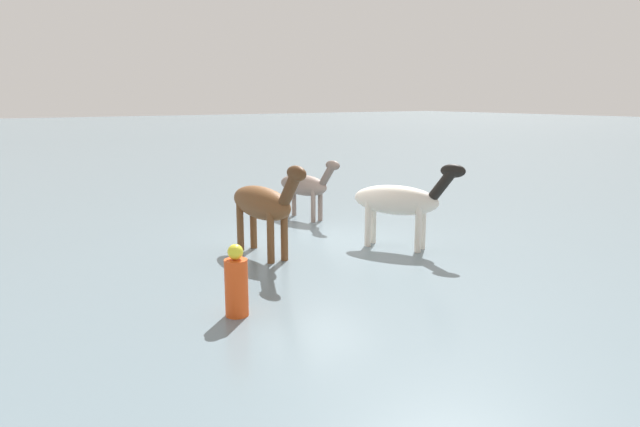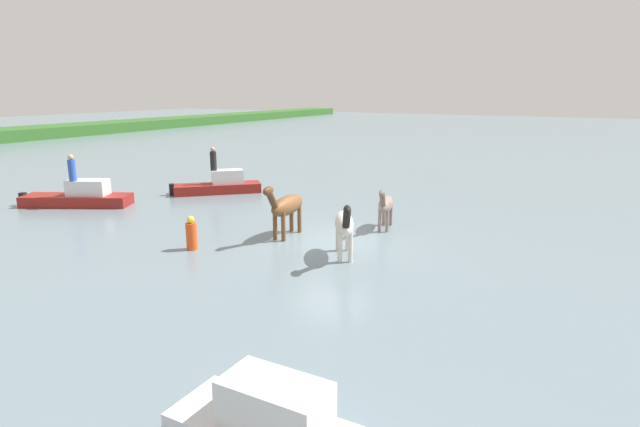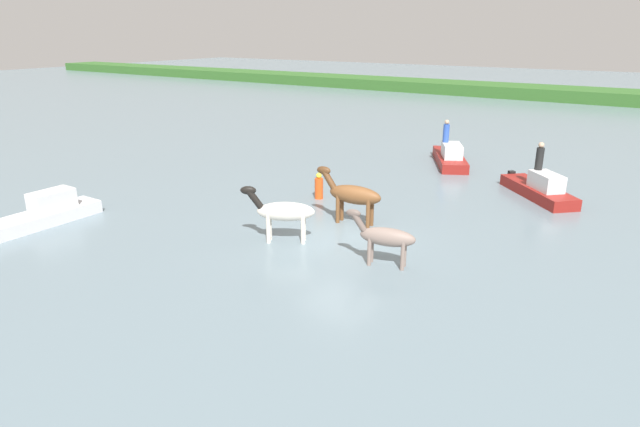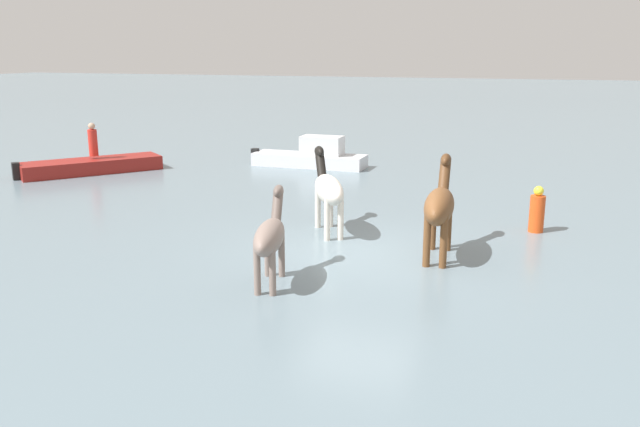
# 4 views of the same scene
# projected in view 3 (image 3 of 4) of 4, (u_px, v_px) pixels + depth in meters

# --- Properties ---
(ground_plane) EXTENTS (186.09, 186.09, 0.00)m
(ground_plane) POSITION_uv_depth(u_px,v_px,m) (340.00, 239.00, 18.53)
(ground_plane) COLOR slate
(distant_shoreline) EXTENTS (167.48, 6.00, 2.40)m
(distant_shoreline) POSITION_uv_depth(u_px,v_px,m) (573.00, 100.00, 55.04)
(distant_shoreline) COLOR #316025
(distant_shoreline) RESTS_ON ground_plane
(horse_pinto_flank) EXTENTS (2.36, 1.59, 1.95)m
(horse_pinto_flank) POSITION_uv_depth(u_px,v_px,m) (283.00, 212.00, 18.01)
(horse_pinto_flank) COLOR silver
(horse_pinto_flank) RESTS_ON ground_plane
(horse_lead) EXTENTS (2.20, 0.88, 1.71)m
(horse_lead) POSITION_uv_depth(u_px,v_px,m) (385.00, 237.00, 16.19)
(horse_lead) COLOR gray
(horse_lead) RESTS_ON ground_plane
(horse_chestnut_trailing) EXTENTS (2.65, 0.75, 2.05)m
(horse_chestnut_trailing) POSITION_uv_depth(u_px,v_px,m) (353.00, 195.00, 19.68)
(horse_chestnut_trailing) COLOR brown
(horse_chestnut_trailing) RESTS_ON ground_plane
(boat_tender_starboard) EXTENTS (3.39, 4.84, 1.34)m
(boat_tender_starboard) POSITION_uv_depth(u_px,v_px,m) (450.00, 158.00, 28.81)
(boat_tender_starboard) COLOR maroon
(boat_tender_starboard) RESTS_ON ground_plane
(boat_launch_far) EXTENTS (3.85, 3.98, 1.33)m
(boat_launch_far) POSITION_uv_depth(u_px,v_px,m) (539.00, 191.00, 23.08)
(boat_launch_far) COLOR maroon
(boat_launch_far) RESTS_ON ground_plane
(boat_motor_center) EXTENTS (1.22, 4.54, 1.33)m
(boat_motor_center) POSITION_uv_depth(u_px,v_px,m) (43.00, 216.00, 19.92)
(boat_motor_center) COLOR silver
(boat_motor_center) RESTS_ON ground_plane
(person_boatman_standing) EXTENTS (0.32, 0.32, 1.19)m
(person_boatman_standing) POSITION_uv_depth(u_px,v_px,m) (446.00, 132.00, 28.38)
(person_boatman_standing) COLOR #2D51B2
(person_boatman_standing) RESTS_ON boat_tender_starboard
(person_spotter_bow) EXTENTS (0.32, 0.32, 1.19)m
(person_spotter_bow) POSITION_uv_depth(u_px,v_px,m) (540.00, 157.00, 22.83)
(person_spotter_bow) COLOR black
(person_spotter_bow) RESTS_ON boat_launch_far
(buoy_channel_marker) EXTENTS (0.36, 0.36, 1.14)m
(buoy_channel_marker) POSITION_uv_depth(u_px,v_px,m) (319.00, 187.00, 22.86)
(buoy_channel_marker) COLOR #E54C19
(buoy_channel_marker) RESTS_ON ground_plane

